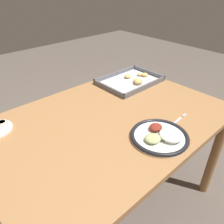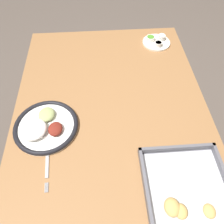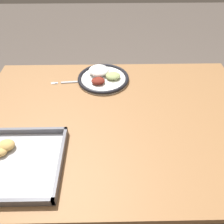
{
  "view_description": "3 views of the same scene",
  "coord_description": "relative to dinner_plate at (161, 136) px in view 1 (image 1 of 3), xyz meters",
  "views": [
    {
      "loc": [
        -0.65,
        -0.73,
        1.39
      ],
      "look_at": [
        0.02,
        0.0,
        0.76
      ],
      "focal_mm": 35.0,
      "sensor_mm": 36.0,
      "label": 1
    },
    {
      "loc": [
        0.58,
        -0.04,
        1.53
      ],
      "look_at": [
        0.02,
        0.0,
        0.76
      ],
      "focal_mm": 35.0,
      "sensor_mm": 36.0,
      "label": 2
    },
    {
      "loc": [
        0.03,
        0.69,
        1.41
      ],
      "look_at": [
        0.02,
        0.0,
        0.76
      ],
      "focal_mm": 35.0,
      "sensor_mm": 36.0,
      "label": 3
    }
  ],
  "objects": [
    {
      "name": "dining_table",
      "position": [
        -0.06,
        0.29,
        -0.11
      ],
      "size": [
        1.29,
        0.89,
        0.73
      ],
      "color": "olive",
      "rests_on": "ground_plane"
    },
    {
      "name": "dinner_plate",
      "position": [
        0.0,
        0.0,
        0.0
      ],
      "size": [
        0.28,
        0.28,
        0.05
      ],
      "color": "white",
      "rests_on": "dining_table"
    },
    {
      "name": "fork",
      "position": [
        0.17,
        0.03,
        -0.01
      ],
      "size": [
        0.19,
        0.03,
        0.0
      ],
      "rotation": [
        0.0,
        0.0,
        0.08
      ],
      "color": "#B2B2B7",
      "rests_on": "dining_table"
    },
    {
      "name": "ground_plane",
      "position": [
        -0.06,
        0.29,
        -0.74
      ],
      "size": [
        8.0,
        8.0,
        0.0
      ],
      "primitive_type": "plane",
      "color": "#564C44"
    },
    {
      "name": "baking_tray",
      "position": [
        0.36,
        0.53,
        -0.0
      ],
      "size": [
        0.42,
        0.31,
        0.04
      ],
      "color": "#595960",
      "rests_on": "dining_table"
    }
  ]
}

